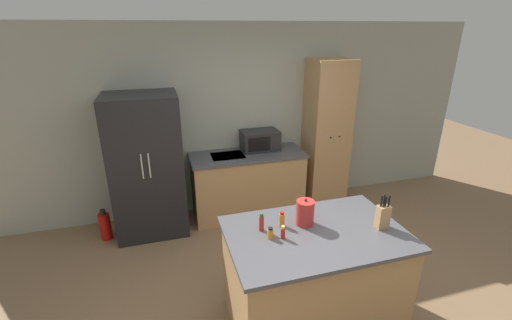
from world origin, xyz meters
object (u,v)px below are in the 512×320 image
at_px(microwave, 260,140).
at_px(spice_bottle_amber_oil, 283,233).
at_px(refrigerator, 147,166).
at_px(spice_bottle_short_red, 261,223).
at_px(kettle, 305,213).
at_px(pantry_cabinet, 326,134).
at_px(spice_bottle_green_herb, 282,219).
at_px(spice_bottle_tall_dark, 270,233).
at_px(fire_extinguisher, 105,226).
at_px(knife_block, 383,216).

xyz_separation_m(microwave, spice_bottle_amber_oil, (-0.48, -2.17, -0.05)).
bearing_deg(refrigerator, spice_bottle_amber_oil, -62.45).
height_order(refrigerator, spice_bottle_short_red, refrigerator).
height_order(refrigerator, kettle, refrigerator).
relative_size(pantry_cabinet, microwave, 4.15).
height_order(spice_bottle_amber_oil, spice_bottle_green_herb, spice_bottle_green_herb).
bearing_deg(spice_bottle_short_red, spice_bottle_green_herb, 4.56).
bearing_deg(spice_bottle_amber_oil, refrigerator, 117.55).
xyz_separation_m(pantry_cabinet, spice_bottle_tall_dark, (-1.56, -2.08, -0.07)).
height_order(spice_bottle_tall_dark, kettle, kettle).
height_order(spice_bottle_short_red, spice_bottle_green_herb, spice_bottle_short_red).
bearing_deg(kettle, refrigerator, 125.00).
xyz_separation_m(spice_bottle_tall_dark, fire_extinguisher, (-1.54, 1.91, -0.81)).
bearing_deg(fire_extinguisher, kettle, -43.35).
xyz_separation_m(microwave, spice_bottle_green_herb, (-0.42, -2.00, -0.04)).
bearing_deg(kettle, pantry_cabinet, 58.26).
bearing_deg(microwave, spice_bottle_green_herb, -101.94).
bearing_deg(knife_block, microwave, 99.41).
xyz_separation_m(pantry_cabinet, spice_bottle_short_red, (-1.60, -1.95, -0.04)).
distance_m(spice_bottle_green_herb, fire_extinguisher, 2.58).
bearing_deg(spice_bottle_green_herb, refrigerator, 121.00).
bearing_deg(fire_extinguisher, refrigerator, 7.47).
bearing_deg(knife_block, spice_bottle_amber_oil, 174.15).
xyz_separation_m(knife_block, spice_bottle_green_herb, (-0.80, 0.26, -0.05)).
height_order(pantry_cabinet, knife_block, pantry_cabinet).
xyz_separation_m(microwave, spice_bottle_tall_dark, (-0.57, -2.14, -0.05)).
distance_m(spice_bottle_short_red, spice_bottle_amber_oil, 0.21).
distance_m(microwave, spice_bottle_green_herb, 2.05).
xyz_separation_m(pantry_cabinet, spice_bottle_amber_oil, (-1.47, -2.11, -0.06)).
bearing_deg(spice_bottle_tall_dark, spice_bottle_green_herb, 43.37).
height_order(microwave, knife_block, knife_block).
xyz_separation_m(spice_bottle_tall_dark, spice_bottle_green_herb, (0.15, 0.14, 0.02)).
distance_m(pantry_cabinet, spice_bottle_green_herb, 2.40).
bearing_deg(spice_bottle_tall_dark, spice_bottle_short_red, 105.24).
height_order(knife_block, kettle, knife_block).
bearing_deg(fire_extinguisher, spice_bottle_tall_dark, -51.01).
bearing_deg(spice_bottle_short_red, spice_bottle_amber_oil, -50.60).
bearing_deg(fire_extinguisher, spice_bottle_green_herb, -46.16).
relative_size(refrigerator, microwave, 3.52).
relative_size(spice_bottle_green_herb, fire_extinguisher, 0.33).
distance_m(spice_bottle_short_red, spice_bottle_green_herb, 0.19).
xyz_separation_m(refrigerator, fire_extinguisher, (-0.59, -0.08, -0.72)).
bearing_deg(spice_bottle_tall_dark, microwave, 75.01).
bearing_deg(pantry_cabinet, refrigerator, -177.74).
bearing_deg(knife_block, fire_extinguisher, 140.91).
xyz_separation_m(refrigerator, spice_bottle_amber_oil, (1.05, -2.01, 0.10)).
xyz_separation_m(refrigerator, pantry_cabinet, (2.52, 0.10, 0.16)).
xyz_separation_m(pantry_cabinet, microwave, (-0.99, 0.06, -0.02)).
xyz_separation_m(knife_block, spice_bottle_short_red, (-0.98, 0.25, -0.04)).
bearing_deg(spice_bottle_green_herb, microwave, 78.06).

